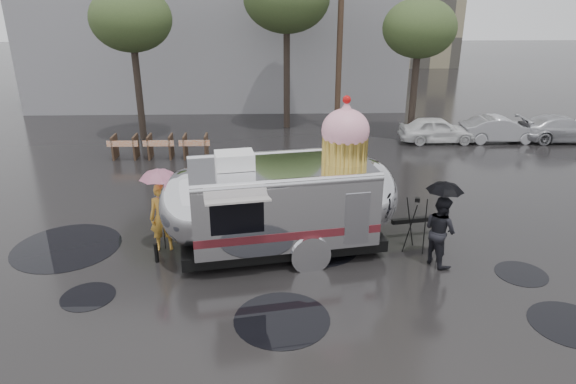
{
  "coord_description": "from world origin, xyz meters",
  "views": [
    {
      "loc": [
        -0.74,
        -11.24,
        6.9
      ],
      "look_at": [
        -0.35,
        1.53,
        1.75
      ],
      "focal_mm": 32.0,
      "sensor_mm": 36.0,
      "label": 1
    }
  ],
  "objects_px": {
    "person_left": "(163,218)",
    "person_right": "(440,231)",
    "airstream_trailer": "(284,199)",
    "tripod": "(415,219)"
  },
  "relations": [
    {
      "from": "airstream_trailer",
      "to": "person_left",
      "type": "distance_m",
      "value": 3.41
    },
    {
      "from": "person_left",
      "to": "person_right",
      "type": "xyz_separation_m",
      "value": [
        7.41,
        -1.03,
        -0.0
      ]
    },
    {
      "from": "person_left",
      "to": "tripod",
      "type": "distance_m",
      "value": 6.96
    },
    {
      "from": "person_right",
      "to": "tripod",
      "type": "distance_m",
      "value": 0.84
    },
    {
      "from": "airstream_trailer",
      "to": "person_right",
      "type": "bearing_deg",
      "value": -21.92
    },
    {
      "from": "person_right",
      "to": "tripod",
      "type": "bearing_deg",
      "value": 7.63
    },
    {
      "from": "airstream_trailer",
      "to": "tripod",
      "type": "xyz_separation_m",
      "value": [
        3.59,
        -0.16,
        -0.57
      ]
    },
    {
      "from": "person_left",
      "to": "person_right",
      "type": "height_order",
      "value": "person_left"
    },
    {
      "from": "person_left",
      "to": "airstream_trailer",
      "type": "bearing_deg",
      "value": -12.32
    },
    {
      "from": "airstream_trailer",
      "to": "person_left",
      "type": "relative_size",
      "value": 4.17
    }
  ]
}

